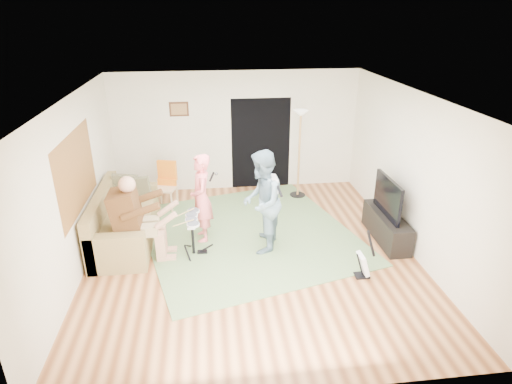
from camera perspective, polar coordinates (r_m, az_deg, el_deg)
floor at (r=7.52m, az=-0.59°, el=-8.08°), size 6.00×6.00×0.00m
walls at (r=6.92m, az=-0.63°, el=1.50°), size 5.50×6.00×2.70m
ceiling at (r=6.54m, az=-0.69°, el=12.56°), size 6.00×6.00×0.00m
window_blinds at (r=7.29m, az=-22.82°, el=2.46°), size 0.00×2.05×2.05m
doorway at (r=9.88m, az=0.65°, el=6.44°), size 2.10×0.00×2.10m
picture_frame at (r=9.60m, az=-10.24°, el=10.82°), size 0.42×0.03×0.32m
area_rug at (r=8.10m, az=-1.01°, el=-5.57°), size 4.52×4.63×0.02m
sofa at (r=8.14m, az=-17.57°, el=-4.18°), size 0.95×2.31×0.94m
drummer at (r=7.37m, az=-15.21°, el=-4.53°), size 0.96×0.54×1.48m
drum_kit at (r=7.41m, az=-8.42°, el=-6.02°), size 0.40×0.72×0.74m
singer at (r=7.65m, az=-7.29°, el=-0.84°), size 0.44×0.62×1.63m
microphone at (r=7.50m, az=-5.91°, el=2.03°), size 0.06×0.06×0.24m
guitarist at (r=7.23m, az=0.78°, el=-1.35°), size 0.88×1.02×1.80m
guitar_held at (r=7.13m, az=2.39°, el=1.09°), size 0.12×0.60×0.26m
guitar_spare at (r=7.00m, az=14.14°, el=-9.25°), size 0.29×0.26×0.82m
torchiere_lamp at (r=9.30m, az=5.86°, el=7.10°), size 0.35×0.35×1.96m
dining_chair at (r=9.21m, az=-11.93°, el=0.03°), size 0.52×0.54×1.00m
tv_cabinet at (r=8.18m, az=17.00°, el=-4.46°), size 0.40×1.40×0.50m
television at (r=7.90m, az=17.17°, el=-0.63°), size 0.06×1.05×0.69m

